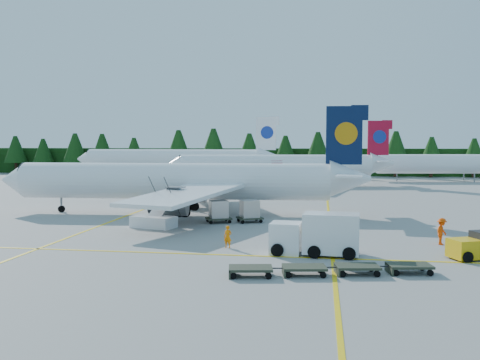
# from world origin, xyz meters

# --- Properties ---
(ground) EXTENTS (320.00, 320.00, 0.00)m
(ground) POSITION_xyz_m (0.00, 0.00, 0.00)
(ground) COLOR gray
(ground) RESTS_ON ground
(taxi_stripe_a) EXTENTS (0.25, 120.00, 0.01)m
(taxi_stripe_a) POSITION_xyz_m (-14.00, 20.00, 0.01)
(taxi_stripe_a) COLOR yellow
(taxi_stripe_a) RESTS_ON ground
(taxi_stripe_b) EXTENTS (0.25, 120.00, 0.01)m
(taxi_stripe_b) POSITION_xyz_m (6.00, 20.00, 0.01)
(taxi_stripe_b) COLOR yellow
(taxi_stripe_b) RESTS_ON ground
(taxi_stripe_cross) EXTENTS (80.00, 0.25, 0.01)m
(taxi_stripe_cross) POSITION_xyz_m (0.00, -6.00, 0.01)
(taxi_stripe_cross) COLOR yellow
(taxi_stripe_cross) RESTS_ON ground
(treeline_hedge) EXTENTS (220.00, 4.00, 6.00)m
(treeline_hedge) POSITION_xyz_m (0.00, 82.00, 3.00)
(treeline_hedge) COLOR black
(treeline_hedge) RESTS_ON ground
(airliner_navy) EXTENTS (37.54, 30.83, 10.91)m
(airliner_navy) POSITION_xyz_m (-10.43, 13.30, 3.28)
(airliner_navy) COLOR white
(airliner_navy) RESTS_ON ground
(airliner_red) EXTENTS (37.62, 30.68, 11.03)m
(airliner_red) POSITION_xyz_m (-3.07, 50.42, 3.32)
(airliner_red) COLOR white
(airliner_red) RESTS_ON ground
(airliner_far_left) EXTENTS (42.67, 5.29, 12.41)m
(airliner_far_left) POSITION_xyz_m (-26.63, 67.35, 3.89)
(airliner_far_left) COLOR white
(airliner_far_left) RESTS_ON ground
(airliner_far_right) EXTENTS (36.64, 8.45, 10.69)m
(airliner_far_right) POSITION_xyz_m (30.00, 66.06, 3.35)
(airliner_far_right) COLOR white
(airliner_far_right) RESTS_ON ground
(airstairs) EXTENTS (4.11, 5.59, 3.34)m
(airstairs) POSITION_xyz_m (-8.95, 4.46, 0.73)
(airstairs) COLOR white
(airstairs) RESTS_ON ground
(service_truck) EXTENTS (5.85, 2.54, 2.75)m
(service_truck) POSITION_xyz_m (4.86, -5.09, 1.36)
(service_truck) COLOR silver
(service_truck) RESTS_ON ground
(baggage_tug) EXTENTS (3.40, 2.67, 1.61)m
(baggage_tug) POSITION_xyz_m (14.82, -4.77, 0.79)
(baggage_tug) COLOR #E8B20C
(baggage_tug) RESTS_ON ground
(dolly_train) EXTENTS (11.29, 3.86, 0.14)m
(dolly_train) POSITION_xyz_m (5.81, -10.23, 0.45)
(dolly_train) COLOR #303728
(dolly_train) RESTS_ON ground
(uld_pair) EXTENTS (5.48, 3.13, 1.70)m
(uld_pair) POSITION_xyz_m (-2.64, 8.13, 1.15)
(uld_pair) COLOR #303728
(uld_pair) RESTS_ON ground
(crew_a) EXTENTS (0.63, 0.48, 1.55)m
(crew_a) POSITION_xyz_m (-1.15, -3.63, 0.78)
(crew_a) COLOR orange
(crew_a) RESTS_ON ground
(crew_b) EXTENTS (1.01, 0.94, 1.66)m
(crew_b) POSITION_xyz_m (7.35, -3.97, 0.83)
(crew_b) COLOR orange
(crew_b) RESTS_ON ground
(crew_c) EXTENTS (0.89, 0.96, 1.92)m
(crew_c) POSITION_xyz_m (13.79, -0.20, 0.96)
(crew_c) COLOR #F24705
(crew_c) RESTS_ON ground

